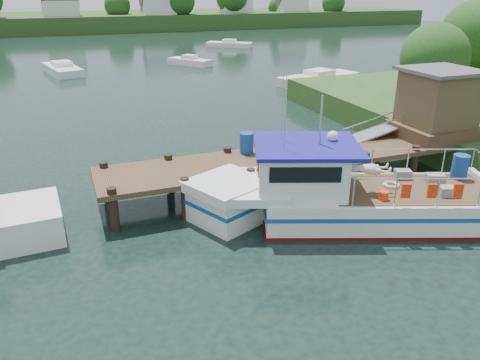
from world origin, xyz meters
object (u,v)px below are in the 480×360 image
object	(u,v)px
moored_d	(62,69)
moored_far	(229,44)
lobster_boat	(337,195)
moored_c	(319,79)
moored_b	(190,62)
dock	(389,124)

from	to	relation	value
moored_d	moored_far	bearing A→B (deg)	50.46
lobster_boat	moored_d	size ratio (longest dim) A/B	1.51
lobster_boat	moored_c	xyz separation A→B (m)	(12.16, 22.58, -0.53)
lobster_boat	moored_b	size ratio (longest dim) A/B	2.20
dock	moored_d	distance (m)	34.96
moored_far	dock	bearing A→B (deg)	-81.23
dock	moored_b	bearing A→B (deg)	90.22
lobster_boat	moored_b	bearing A→B (deg)	103.52
dock	lobster_boat	bearing A→B (deg)	-143.98
moored_c	moored_b	bearing A→B (deg)	114.25
lobster_boat	moored_c	bearing A→B (deg)	82.09
moored_far	moored_c	bearing A→B (deg)	-73.26
moored_b	moored_d	xyz separation A→B (m)	(-12.76, -0.59, 0.03)
lobster_boat	moored_c	size ratio (longest dim) A/B	1.38
moored_far	moored_d	size ratio (longest dim) A/B	0.87
moored_b	moored_c	world-z (taller)	moored_c
dock	lobster_boat	size ratio (longest dim) A/B	1.52
lobster_boat	moored_d	bearing A→B (deg)	123.60
moored_b	moored_c	distance (m)	15.79
lobster_boat	moored_far	xyz separation A→B (m)	(13.67, 49.87, -0.58)
dock	moored_far	bearing A→B (deg)	78.88
moored_b	moored_far	bearing A→B (deg)	75.00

